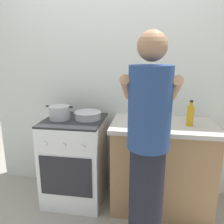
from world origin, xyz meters
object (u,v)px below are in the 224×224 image
at_px(utensil_crock, 142,108).
at_px(oil_bottle, 190,115).
at_px(mixing_bowl, 88,115).
at_px(spice_bottle, 165,122).
at_px(stove_range, 76,160).
at_px(pot, 60,113).
at_px(person, 148,152).

xyz_separation_m(utensil_crock, oil_bottle, (0.44, -0.21, -0.00)).
distance_m(mixing_bowl, spice_bottle, 0.77).
height_order(stove_range, mixing_bowl, mixing_bowl).
bearing_deg(utensil_crock, mixing_bowl, -165.23).
bearing_deg(pot, utensil_crock, 13.10).
height_order(mixing_bowl, utensil_crock, utensil_crock).
xyz_separation_m(spice_bottle, person, (-0.15, -0.51, -0.08)).
distance_m(mixing_bowl, oil_bottle, 0.99).
bearing_deg(mixing_bowl, spice_bottle, -9.12).
height_order(stove_range, spice_bottle, spice_bottle).
bearing_deg(oil_bottle, pot, 179.21).
bearing_deg(utensil_crock, spice_bottle, -51.33).
bearing_deg(spice_bottle, pot, 175.94).
bearing_deg(person, stove_range, 141.60).
bearing_deg(pot, spice_bottle, -4.06).
bearing_deg(spice_bottle, utensil_crock, 128.67).
bearing_deg(spice_bottle, stove_range, 174.38).
bearing_deg(stove_range, utensil_crock, 14.50).
distance_m(pot, oil_bottle, 1.27).
distance_m(mixing_bowl, utensil_crock, 0.57).
bearing_deg(utensil_crock, stove_range, -165.50).
height_order(pot, oil_bottle, oil_bottle).
bearing_deg(person, mixing_bowl, 134.21).
height_order(stove_range, oil_bottle, oil_bottle).
xyz_separation_m(pot, utensil_crock, (0.83, 0.19, 0.03)).
distance_m(spice_bottle, oil_bottle, 0.24).
height_order(utensil_crock, oil_bottle, utensil_crock).
height_order(mixing_bowl, person, person).
distance_m(stove_range, mixing_bowl, 0.51).
relative_size(utensil_crock, oil_bottle, 1.32).
xyz_separation_m(pot, mixing_bowl, (0.28, 0.05, -0.03)).
bearing_deg(spice_bottle, person, -106.13).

